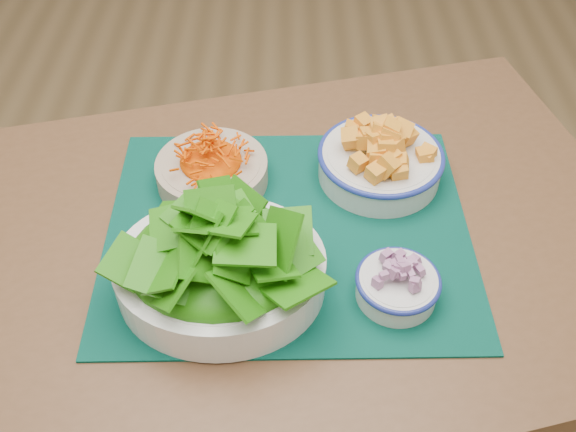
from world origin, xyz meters
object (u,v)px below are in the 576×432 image
(carrot_bowl, at_px, (211,166))
(squash_bowl, at_px, (381,155))
(table, at_px, (281,279))
(lettuce_bowl, at_px, (219,256))
(placemat, at_px, (288,230))
(onion_bowl, at_px, (398,282))

(carrot_bowl, distance_m, squash_bowl, 0.28)
(table, xyz_separation_m, squash_bowl, (0.16, 0.13, 0.15))
(lettuce_bowl, bearing_deg, carrot_bowl, 97.84)
(placemat, relative_size, carrot_bowl, 2.81)
(placemat, relative_size, onion_bowl, 4.19)
(squash_bowl, bearing_deg, lettuce_bowl, -136.39)
(table, distance_m, squash_bowl, 0.26)
(table, relative_size, squash_bowl, 5.29)
(placemat, height_order, onion_bowl, onion_bowl)
(squash_bowl, xyz_separation_m, onion_bowl, (-0.00, -0.25, -0.01))
(table, xyz_separation_m, carrot_bowl, (-0.11, 0.12, 0.14))
(onion_bowl, bearing_deg, lettuce_bowl, 176.52)
(squash_bowl, height_order, onion_bowl, squash_bowl)
(squash_bowl, relative_size, onion_bowl, 1.81)
(table, bearing_deg, lettuce_bowl, -142.46)
(lettuce_bowl, bearing_deg, table, 51.14)
(placemat, height_order, carrot_bowl, carrot_bowl)
(squash_bowl, bearing_deg, placemat, -141.00)
(lettuce_bowl, bearing_deg, placemat, 49.75)
(carrot_bowl, bearing_deg, table, -46.61)
(table, height_order, onion_bowl, onion_bowl)
(table, height_order, carrot_bowl, carrot_bowl)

